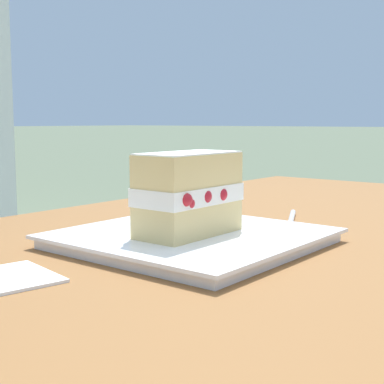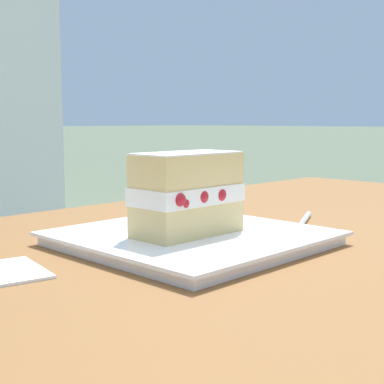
{
  "view_description": "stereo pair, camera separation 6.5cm",
  "coord_description": "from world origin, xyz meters",
  "px_view_note": "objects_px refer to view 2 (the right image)",
  "views": [
    {
      "loc": [
        -0.63,
        -0.31,
        0.83
      ],
      "look_at": [
        -0.12,
        0.1,
        0.75
      ],
      "focal_mm": 52.25,
      "sensor_mm": 36.0,
      "label": 1
    },
    {
      "loc": [
        -0.58,
        -0.36,
        0.83
      ],
      "look_at": [
        -0.12,
        0.1,
        0.75
      ],
      "focal_mm": 52.25,
      "sensor_mm": 36.0,
      "label": 2
    }
  ],
  "objects_px": {
    "patio_table": "(316,314)",
    "dessert_plate": "(192,238)",
    "dessert_fork": "(301,225)",
    "cake_slice": "(188,194)"
  },
  "relations": [
    {
      "from": "cake_slice",
      "to": "dessert_fork",
      "type": "xyz_separation_m",
      "value": [
        0.19,
        -0.02,
        -0.06
      ]
    },
    {
      "from": "dessert_fork",
      "to": "cake_slice",
      "type": "bearing_deg",
      "value": 172.78
    },
    {
      "from": "patio_table",
      "to": "dessert_plate",
      "type": "height_order",
      "value": "dessert_plate"
    },
    {
      "from": "dessert_plate",
      "to": "cake_slice",
      "type": "distance_m",
      "value": 0.06
    },
    {
      "from": "patio_table",
      "to": "dessert_plate",
      "type": "relative_size",
      "value": 4.96
    },
    {
      "from": "dessert_fork",
      "to": "dessert_plate",
      "type": "bearing_deg",
      "value": 170.19
    },
    {
      "from": "patio_table",
      "to": "dessert_plate",
      "type": "xyz_separation_m",
      "value": [
        -0.12,
        0.1,
        0.1
      ]
    },
    {
      "from": "patio_table",
      "to": "dessert_fork",
      "type": "relative_size",
      "value": 8.38
    },
    {
      "from": "patio_table",
      "to": "cake_slice",
      "type": "xyz_separation_m",
      "value": [
        -0.14,
        0.09,
        0.15
      ]
    },
    {
      "from": "patio_table",
      "to": "dessert_plate",
      "type": "bearing_deg",
      "value": 142.25
    }
  ]
}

